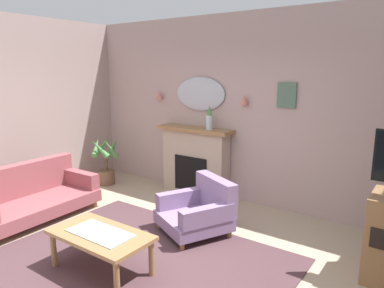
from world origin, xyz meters
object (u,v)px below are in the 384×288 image
(fireplace, at_px, (195,162))
(framed_picture, at_px, (287,95))
(mantel_vase_right, at_px, (209,118))
(potted_plant_corner_palm, at_px, (106,161))
(wall_sconce_right, at_px, (244,100))
(coffee_table, at_px, (101,238))
(floral_couch, at_px, (31,196))
(wall_sconce_left, at_px, (159,95))
(armchair_by_coffee_table, at_px, (200,210))
(wall_mirror, at_px, (200,94))

(fireplace, distance_m, framed_picture, 1.91)
(mantel_vase_right, relative_size, potted_plant_corner_palm, 0.43)
(wall_sconce_right, bearing_deg, coffee_table, -95.41)
(wall_sconce_right, bearing_deg, mantel_vase_right, -167.69)
(fireplace, height_order, coffee_table, fireplace)
(floral_couch, xyz_separation_m, potted_plant_corner_palm, (-0.29, 1.67, 0.12))
(wall_sconce_left, xyz_separation_m, armchair_by_coffee_table, (1.75, -1.28, -1.35))
(wall_sconce_right, distance_m, coffee_table, 2.97)
(coffee_table, bearing_deg, framed_picture, 71.72)
(wall_mirror, bearing_deg, framed_picture, 0.38)
(framed_picture, height_order, coffee_table, framed_picture)
(wall_mirror, height_order, potted_plant_corner_palm, wall_mirror)
(potted_plant_corner_palm, bearing_deg, fireplace, 17.89)
(floral_couch, distance_m, potted_plant_corner_palm, 1.69)
(mantel_vase_right, distance_m, potted_plant_corner_palm, 2.21)
(wall_mirror, relative_size, framed_picture, 2.67)
(coffee_table, bearing_deg, armchair_by_coffee_table, 77.59)
(wall_sconce_right, distance_m, potted_plant_corner_palm, 2.86)
(wall_mirror, distance_m, coffee_table, 3.09)
(armchair_by_coffee_table, bearing_deg, floral_couch, -155.91)
(fireplace, relative_size, coffee_table, 1.24)
(wall_sconce_right, bearing_deg, wall_sconce_left, 180.00)
(floral_couch, relative_size, potted_plant_corner_palm, 1.90)
(framed_picture, bearing_deg, coffee_table, -108.28)
(wall_mirror, bearing_deg, wall_sconce_left, -176.63)
(coffee_table, xyz_separation_m, potted_plant_corner_palm, (-2.25, 2.05, 0.05))
(fireplace, bearing_deg, framed_picture, 5.77)
(framed_picture, bearing_deg, wall_mirror, -179.62)
(mantel_vase_right, bearing_deg, fireplace, 174.61)
(framed_picture, height_order, armchair_by_coffee_table, framed_picture)
(fireplace, xyz_separation_m, framed_picture, (1.50, 0.15, 1.18))
(wall_mirror, relative_size, wall_sconce_left, 6.86)
(mantel_vase_right, bearing_deg, wall_sconce_left, 174.04)
(mantel_vase_right, bearing_deg, coffee_table, -83.37)
(wall_mirror, relative_size, wall_sconce_right, 6.86)
(wall_sconce_right, bearing_deg, potted_plant_corner_palm, -165.97)
(wall_sconce_left, distance_m, wall_sconce_right, 1.70)
(fireplace, distance_m, wall_mirror, 1.15)
(wall_sconce_left, relative_size, armchair_by_coffee_table, 0.13)
(floral_couch, height_order, potted_plant_corner_palm, potted_plant_corner_palm)
(wall_sconce_left, distance_m, coffee_table, 3.30)
(fireplace, relative_size, armchair_by_coffee_table, 1.25)
(fireplace, distance_m, coffee_table, 2.66)
(wall_sconce_right, xyz_separation_m, floral_couch, (-2.21, -2.29, -1.34))
(wall_sconce_left, height_order, coffee_table, wall_sconce_left)
(armchair_by_coffee_table, bearing_deg, potted_plant_corner_palm, 165.69)
(fireplace, height_order, mantel_vase_right, mantel_vase_right)
(wall_sconce_left, distance_m, armchair_by_coffee_table, 2.56)
(framed_picture, relative_size, coffee_table, 0.33)
(coffee_table, height_order, potted_plant_corner_palm, potted_plant_corner_palm)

